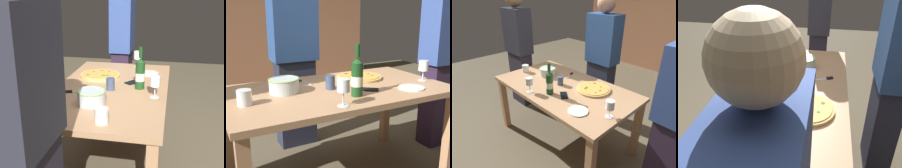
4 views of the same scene
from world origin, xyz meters
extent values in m
cube|color=tan|center=(0.00, 0.00, 0.73)|extent=(1.60, 0.90, 0.04)
cube|color=tan|center=(0.74, -0.40, 0.35)|extent=(0.07, 0.07, 0.71)
cube|color=tan|center=(-0.74, 0.40, 0.35)|extent=(0.07, 0.07, 0.71)
cube|color=tan|center=(0.74, 0.40, 0.35)|extent=(0.07, 0.07, 0.71)
cube|color=#B97853|center=(0.00, 3.20, 1.23)|extent=(4.32, 0.16, 2.46)
cylinder|color=tan|center=(0.29, 0.17, 0.76)|extent=(0.37, 0.37, 0.02)
cylinder|color=#EEA245|center=(0.29, 0.17, 0.77)|extent=(0.33, 0.33, 0.01)
cylinder|color=#487732|center=(0.24, 0.09, 0.78)|extent=(0.03, 0.03, 0.00)
cylinder|color=#466635|center=(0.37, 0.10, 0.78)|extent=(0.02, 0.02, 0.00)
cylinder|color=#496B26|center=(0.23, 0.12, 0.78)|extent=(0.03, 0.03, 0.00)
cylinder|color=#416330|center=(0.22, 0.27, 0.78)|extent=(0.03, 0.03, 0.00)
cylinder|color=#437035|center=(0.33, 0.24, 0.78)|extent=(0.02, 0.02, 0.00)
cylinder|color=#4F6D21|center=(0.38, 0.17, 0.78)|extent=(0.03, 0.03, 0.00)
cylinder|color=silver|center=(-0.38, 0.07, 0.80)|extent=(0.20, 0.20, 0.10)
torus|color=#8FB165|center=(-0.38, 0.07, 0.84)|extent=(0.21, 0.21, 0.01)
cylinder|color=#1A451C|center=(0.02, -0.23, 0.86)|extent=(0.08, 0.08, 0.22)
cone|color=#1A451C|center=(0.02, -0.23, 0.98)|extent=(0.08, 0.08, 0.03)
cylinder|color=#1A451C|center=(0.02, -0.23, 1.05)|extent=(0.03, 0.03, 0.08)
cylinder|color=silver|center=(0.02, -0.23, 0.85)|extent=(0.08, 0.08, 0.07)
cylinder|color=white|center=(-0.16, -0.36, 0.75)|extent=(0.07, 0.07, 0.00)
cylinder|color=white|center=(-0.16, -0.36, 0.80)|extent=(0.01, 0.01, 0.08)
cylinder|color=white|center=(-0.16, -0.36, 0.88)|extent=(0.08, 0.08, 0.08)
cylinder|color=maroon|center=(-0.16, -0.36, 0.85)|extent=(0.07, 0.07, 0.02)
cylinder|color=white|center=(0.70, -0.12, 0.75)|extent=(0.07, 0.07, 0.00)
cylinder|color=white|center=(0.70, -0.12, 0.79)|extent=(0.01, 0.01, 0.08)
cylinder|color=white|center=(0.70, -0.12, 0.87)|extent=(0.08, 0.08, 0.08)
cylinder|color=#3D4C6F|center=(-0.06, 0.00, 0.80)|extent=(0.07, 0.07, 0.10)
cylinder|color=white|center=(-0.66, -0.07, 0.80)|extent=(0.09, 0.09, 0.09)
cylinder|color=white|center=(0.46, -0.26, 0.76)|extent=(0.19, 0.19, 0.01)
cube|color=black|center=(0.16, -0.15, 0.76)|extent=(0.16, 0.14, 0.01)
cube|color=silver|center=(-0.16, 0.23, 0.75)|extent=(0.07, 0.13, 0.01)
cube|color=black|center=(-0.19, 0.31, 0.76)|extent=(0.04, 0.06, 0.02)
cube|color=#2E2036|center=(1.19, 0.12, 0.40)|extent=(0.35, 0.20, 0.81)
cube|color=#31498D|center=(1.19, 0.12, 1.11)|extent=(0.42, 0.24, 0.61)
cube|color=#25283B|center=(-0.06, 0.77, 0.42)|extent=(0.35, 0.20, 0.84)
cube|color=#284A85|center=(-0.06, 0.77, 1.16)|extent=(0.42, 0.24, 0.63)
camera|label=1|loc=(-2.27, -0.47, 1.55)|focal=47.85mm
camera|label=2|loc=(-0.92, -1.72, 1.30)|focal=44.95mm
camera|label=3|loc=(1.49, -1.40, 1.77)|focal=32.18mm
camera|label=4|loc=(1.65, 0.27, 1.75)|focal=39.43mm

